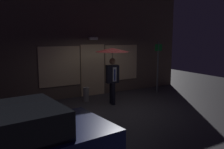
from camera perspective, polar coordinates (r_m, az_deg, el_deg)
ground_plane at (r=8.60m, az=1.78°, el=-7.99°), size 18.00×18.00×0.00m
building_facade at (r=10.29m, az=-5.12°, el=7.49°), size 9.19×0.48×4.54m
person_with_umbrella at (r=8.76m, az=0.09°, el=3.46°), size 1.27×1.27×2.12m
street_sign_post at (r=10.90m, az=10.95°, el=2.49°), size 0.40×0.07×2.30m
sidewalk_bollard at (r=9.36m, az=-6.25°, el=-4.82°), size 0.22×0.22×0.57m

